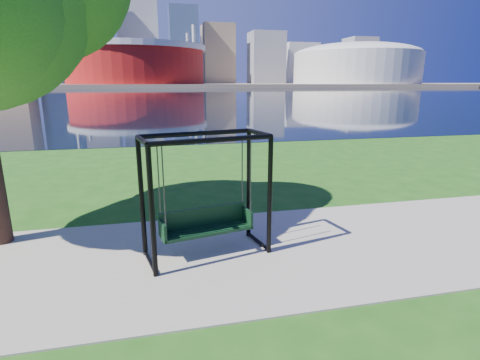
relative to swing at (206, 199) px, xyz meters
name	(u,v)px	position (x,y,z in m)	size (l,w,h in m)	color
ground	(231,243)	(0.53, 0.38, -1.07)	(900.00, 900.00, 0.00)	#1E5114
path	(237,253)	(0.53, -0.12, -1.05)	(120.00, 4.00, 0.03)	#9E937F
river	(158,94)	(0.53, 102.38, -1.06)	(900.00, 180.00, 0.02)	black
far_bank	(154,85)	(0.53, 306.38, -0.07)	(900.00, 228.00, 2.00)	#937F60
stadium	(136,63)	(-9.47, 235.38, 13.16)	(83.00, 83.00, 32.00)	maroon
arena	(356,63)	(135.53, 235.38, 14.81)	(84.00, 84.00, 26.56)	beige
skyline	(146,40)	(-3.74, 319.77, 34.82)	(392.00, 66.00, 96.50)	gray
swing	(206,199)	(0.00, 0.00, 0.00)	(2.30, 1.36, 2.21)	black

